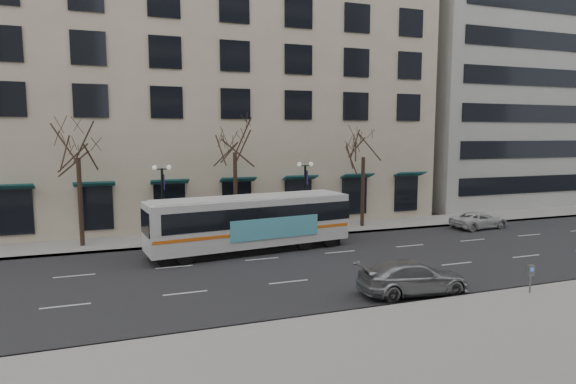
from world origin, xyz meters
name	(u,v)px	position (x,y,z in m)	size (l,w,h in m)	color
ground	(274,270)	(0.00, 0.00, 0.00)	(160.00, 160.00, 0.00)	black
sidewalk_far	(301,230)	(5.00, 9.00, 0.07)	(80.00, 4.00, 0.15)	gray
building_hotel	(181,81)	(-2.00, 21.00, 12.00)	(40.00, 20.00, 24.00)	tan
building_office	(488,42)	(32.00, 21.00, 17.50)	(25.00, 20.00, 35.00)	#999993
tree_far_left	(77,142)	(-10.00, 8.80, 6.70)	(3.60, 3.60, 8.34)	black
tree_far_mid	(235,138)	(0.00, 8.80, 6.91)	(3.60, 3.60, 8.55)	black
tree_far_right	(364,144)	(10.00, 8.80, 6.42)	(3.60, 3.60, 8.06)	black
lamp_post_left	(163,200)	(-4.99, 8.20, 2.94)	(1.22, 0.45, 5.21)	black
lamp_post_right	(305,193)	(5.01, 8.20, 2.94)	(1.22, 0.45, 5.21)	black
city_bus	(252,221)	(-0.03, 4.33, 1.87)	(12.88, 4.35, 3.42)	silver
silver_car	(413,277)	(4.77, -5.77, 0.74)	(2.08, 5.12, 1.49)	#9A9DA1
white_pickup	(479,220)	(18.39, 5.62, 0.64)	(2.11, 4.58, 1.27)	silver
pay_station	(531,273)	(9.51, -7.84, 1.07)	(0.32, 0.26, 1.27)	slate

